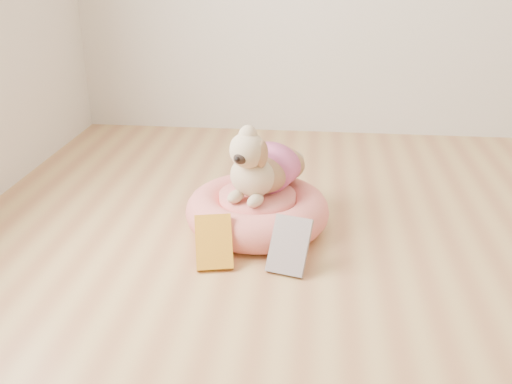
# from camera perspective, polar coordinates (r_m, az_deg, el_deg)

# --- Properties ---
(pet_bed) EXTENTS (0.59, 0.59, 0.15)m
(pet_bed) POSITION_cam_1_polar(r_m,az_deg,el_deg) (2.34, 0.13, -1.88)
(pet_bed) COLOR #DA555E
(pet_bed) RESTS_ON floor
(dog) EXTENTS (0.43, 0.51, 0.32)m
(dog) POSITION_cam_1_polar(r_m,az_deg,el_deg) (2.27, 0.64, 3.77)
(dog) COLOR brown
(dog) RESTS_ON pet_bed
(book_yellow) EXTENTS (0.16, 0.17, 0.17)m
(book_yellow) POSITION_cam_1_polar(r_m,az_deg,el_deg) (2.07, -4.24, -5.01)
(book_yellow) COLOR yellow
(book_yellow) RESTS_ON floor
(book_white) EXTENTS (0.17, 0.17, 0.18)m
(book_white) POSITION_cam_1_polar(r_m,az_deg,el_deg) (2.04, 3.36, -5.36)
(book_white) COLOR white
(book_white) RESTS_ON floor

